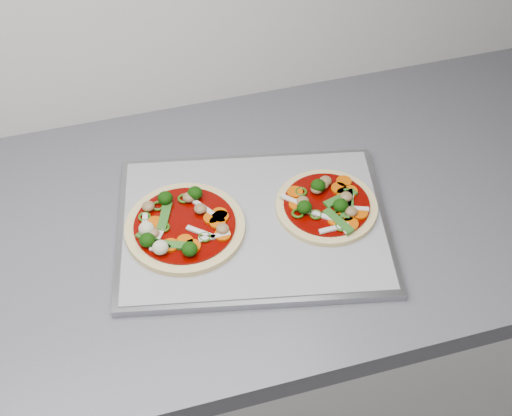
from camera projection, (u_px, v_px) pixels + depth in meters
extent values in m
cube|color=silver|center=(434.00, 322.00, 1.56)|extent=(3.60, 0.60, 0.86)
cube|color=#5A5961|center=(481.00, 175.00, 1.23)|extent=(3.60, 0.60, 0.04)
cube|color=#949499|center=(253.00, 225.00, 1.11)|extent=(0.47, 0.39, 0.01)
cube|color=#A3A3A9|center=(253.00, 222.00, 1.11)|extent=(0.45, 0.37, 0.00)
cylinder|color=#DFC27C|center=(185.00, 227.00, 1.09)|extent=(0.20, 0.20, 0.01)
cylinder|color=#680300|center=(185.00, 225.00, 1.09)|extent=(0.17, 0.17, 0.00)
cube|color=beige|center=(145.00, 225.00, 1.08)|extent=(0.02, 0.05, 0.00)
torus|color=#28490D|center=(158.00, 206.00, 1.11)|extent=(0.03, 0.03, 0.00)
ellipsoid|color=#103606|center=(195.00, 193.00, 1.12)|extent=(0.03, 0.03, 0.02)
cube|color=beige|center=(158.00, 239.00, 1.06)|extent=(0.03, 0.04, 0.00)
cube|color=beige|center=(201.00, 232.00, 1.07)|extent=(0.04, 0.04, 0.00)
cylinder|color=#CD4F00|center=(170.00, 245.00, 1.05)|extent=(0.04, 0.04, 0.00)
cube|color=#2E681F|center=(165.00, 216.00, 1.09)|extent=(0.03, 0.06, 0.00)
cube|color=#2E681F|center=(153.00, 241.00, 1.06)|extent=(0.05, 0.05, 0.00)
cube|color=#2E681F|center=(170.00, 245.00, 1.05)|extent=(0.06, 0.03, 0.00)
ellipsoid|color=olive|center=(190.00, 250.00, 1.04)|extent=(0.02, 0.02, 0.01)
cube|color=beige|center=(202.00, 207.00, 1.11)|extent=(0.03, 0.05, 0.00)
cylinder|color=#CD4F00|center=(192.00, 246.00, 1.05)|extent=(0.04, 0.04, 0.00)
cylinder|color=#CD4F00|center=(223.00, 235.00, 1.07)|extent=(0.03, 0.03, 0.00)
ellipsoid|color=#103606|center=(190.00, 249.00, 1.04)|extent=(0.03, 0.03, 0.02)
ellipsoid|color=olive|center=(148.00, 206.00, 1.10)|extent=(0.02, 0.02, 0.01)
torus|color=#28490D|center=(163.00, 227.00, 1.08)|extent=(0.03, 0.03, 0.00)
ellipsoid|color=olive|center=(153.00, 233.00, 1.06)|extent=(0.03, 0.03, 0.01)
ellipsoid|color=olive|center=(189.00, 197.00, 1.11)|extent=(0.02, 0.02, 0.01)
cylinder|color=#CD4F00|center=(185.00, 241.00, 1.06)|extent=(0.03, 0.03, 0.00)
ellipsoid|color=olive|center=(200.00, 209.00, 1.10)|extent=(0.03, 0.03, 0.01)
cylinder|color=#CD4F00|center=(155.00, 223.00, 1.08)|extent=(0.03, 0.03, 0.00)
cylinder|color=#CD4F00|center=(211.00, 218.00, 1.09)|extent=(0.03, 0.03, 0.00)
torus|color=#28490D|center=(184.00, 198.00, 1.12)|extent=(0.03, 0.03, 0.00)
cylinder|color=#CD4F00|center=(221.00, 217.00, 1.09)|extent=(0.04, 0.04, 0.00)
ellipsoid|color=#BBB48D|center=(160.00, 247.00, 1.04)|extent=(0.03, 0.03, 0.02)
cube|color=beige|center=(214.00, 237.00, 1.06)|extent=(0.05, 0.01, 0.00)
cylinder|color=#CD4F00|center=(217.00, 222.00, 1.08)|extent=(0.03, 0.03, 0.00)
ellipsoid|color=#BBB48D|center=(147.00, 229.00, 1.06)|extent=(0.03, 0.03, 0.02)
ellipsoid|color=#103606|center=(147.00, 240.00, 1.05)|extent=(0.03, 0.03, 0.02)
ellipsoid|color=olive|center=(223.00, 229.00, 1.07)|extent=(0.03, 0.03, 0.01)
torus|color=#28490D|center=(205.00, 237.00, 1.06)|extent=(0.03, 0.03, 0.00)
torus|color=#28490D|center=(145.00, 217.00, 1.09)|extent=(0.03, 0.03, 0.00)
cylinder|color=#CD4F00|center=(219.00, 214.00, 1.10)|extent=(0.03, 0.03, 0.00)
ellipsoid|color=#103606|center=(165.00, 198.00, 1.11)|extent=(0.03, 0.03, 0.02)
cylinder|color=#DFC27C|center=(326.00, 207.00, 1.12)|extent=(0.21, 0.21, 0.01)
cylinder|color=#680300|center=(327.00, 204.00, 1.12)|extent=(0.18, 0.18, 0.00)
ellipsoid|color=olive|center=(326.00, 181.00, 1.14)|extent=(0.03, 0.03, 0.01)
cube|color=#2E681F|center=(349.00, 203.00, 1.11)|extent=(0.03, 0.06, 0.00)
ellipsoid|color=#103606|center=(304.00, 207.00, 1.10)|extent=(0.03, 0.03, 0.02)
cube|color=beige|center=(321.00, 215.00, 1.10)|extent=(0.04, 0.04, 0.00)
cylinder|color=#CD4F00|center=(350.00, 224.00, 1.08)|extent=(0.03, 0.03, 0.00)
cylinder|color=#CD4F00|center=(346.00, 216.00, 1.10)|extent=(0.04, 0.04, 0.00)
cube|color=#2E681F|center=(338.00, 221.00, 1.09)|extent=(0.03, 0.06, 0.00)
cylinder|color=#CD4F00|center=(295.00, 192.00, 1.13)|extent=(0.03, 0.03, 0.00)
cube|color=#2E681F|center=(347.00, 205.00, 1.11)|extent=(0.04, 0.06, 0.00)
torus|color=#28490D|center=(341.00, 226.00, 1.08)|extent=(0.02, 0.02, 0.00)
cylinder|color=#CD4F00|center=(344.00, 182.00, 1.15)|extent=(0.03, 0.03, 0.00)
cylinder|color=#CD4F00|center=(341.00, 202.00, 1.12)|extent=(0.03, 0.03, 0.00)
cube|color=beige|center=(353.00, 208.00, 1.11)|extent=(0.05, 0.02, 0.00)
ellipsoid|color=#103606|center=(318.00, 186.00, 1.13)|extent=(0.03, 0.03, 0.02)
ellipsoid|color=olive|center=(303.00, 201.00, 1.11)|extent=(0.02, 0.02, 0.01)
cube|color=beige|center=(350.00, 202.00, 1.12)|extent=(0.03, 0.05, 0.00)
cylinder|color=#CD4F00|center=(344.00, 194.00, 1.13)|extent=(0.03, 0.03, 0.00)
cube|color=beige|center=(294.00, 201.00, 1.12)|extent=(0.04, 0.04, 0.00)
cylinder|color=#CD4F00|center=(336.00, 220.00, 1.09)|extent=(0.03, 0.03, 0.00)
cylinder|color=#CD4F00|center=(350.00, 191.00, 1.13)|extent=(0.04, 0.04, 0.00)
cylinder|color=#CD4F00|center=(360.00, 213.00, 1.10)|extent=(0.03, 0.03, 0.00)
torus|color=#28490D|center=(316.00, 215.00, 1.10)|extent=(0.02, 0.02, 0.00)
cylinder|color=#CD4F00|center=(339.00, 188.00, 1.14)|extent=(0.03, 0.03, 0.00)
cylinder|color=#CD4F00|center=(297.00, 205.00, 1.11)|extent=(0.04, 0.04, 0.00)
torus|color=#28490D|center=(298.00, 213.00, 1.10)|extent=(0.03, 0.03, 0.00)
torus|color=#28490D|center=(301.00, 192.00, 1.13)|extent=(0.03, 0.03, 0.00)
cube|color=beige|center=(339.00, 223.00, 1.09)|extent=(0.02, 0.05, 0.00)
cube|color=#2E681F|center=(340.00, 198.00, 1.12)|extent=(0.06, 0.03, 0.00)
ellipsoid|color=olive|center=(351.00, 211.00, 1.10)|extent=(0.03, 0.03, 0.01)
ellipsoid|color=olive|center=(346.00, 197.00, 1.12)|extent=(0.03, 0.03, 0.01)
torus|color=#28490D|center=(347.00, 203.00, 1.11)|extent=(0.02, 0.02, 0.00)
ellipsoid|color=olive|center=(323.00, 184.00, 1.14)|extent=(0.02, 0.02, 0.01)
ellipsoid|color=olive|center=(317.00, 189.00, 1.13)|extent=(0.02, 0.02, 0.01)
torus|color=#28490D|center=(339.00, 214.00, 1.10)|extent=(0.03, 0.03, 0.00)
ellipsoid|color=#103606|center=(341.00, 205.00, 1.10)|extent=(0.02, 0.02, 0.02)
cube|color=beige|center=(334.00, 228.00, 1.08)|extent=(0.05, 0.01, 0.00)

